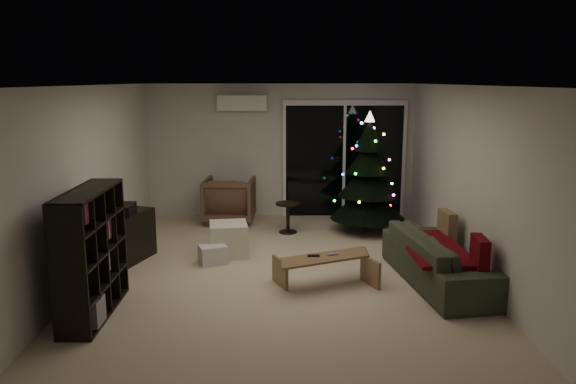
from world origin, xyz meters
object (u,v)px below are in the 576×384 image
Objects in this scene: media_cabinet at (122,239)px; christmas_tree at (368,172)px; armchair at (229,200)px; coffee_table at (325,271)px; sofa at (441,259)px; bookshelf at (76,253)px.

christmas_tree is at bearing 42.13° from media_cabinet.
coffee_table is at bearing 118.37° from armchair.
armchair is at bearing 35.67° from sofa.
bookshelf is 0.64× the size of sofa.
media_cabinet is at bearing 138.28° from coffee_table.
armchair is at bearing 78.81° from media_cabinet.
media_cabinet is 4.38m from sofa.
media_cabinet is at bearing 67.75° from bookshelf.
media_cabinet reaches higher than coffee_table.
armchair is at bearing 90.99° from coffee_table.
christmas_tree is (2.42, -0.68, 0.62)m from armchair.
media_cabinet is at bearing -155.97° from christmas_tree.
bookshelf reaches higher than coffee_table.
coffee_table is at bearing -109.73° from christmas_tree.
bookshelf is at bearing 94.55° from sofa.
bookshelf is at bearing 75.89° from armchair.
christmas_tree is at bearing 46.53° from coffee_table.
bookshelf is 2.98m from coffee_table.
christmas_tree is at bearing 5.18° from sofa.
coffee_table is (2.81, 0.85, -0.52)m from bookshelf.
armchair is 0.75× the size of coffee_table.
armchair is (1.31, 2.34, 0.06)m from media_cabinet.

